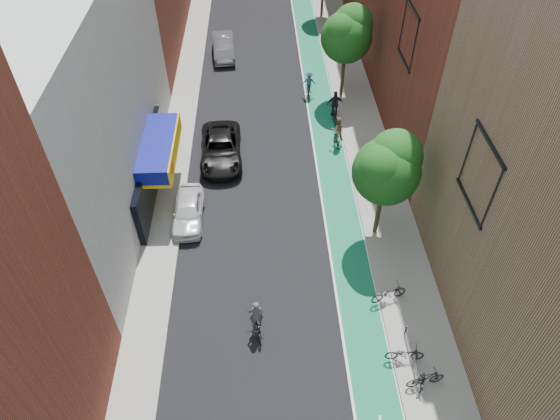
{
  "coord_description": "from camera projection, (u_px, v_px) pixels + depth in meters",
  "views": [
    {
      "loc": [
        -0.4,
        -8.35,
        20.03
      ],
      "look_at": [
        0.45,
        10.5,
        1.5
      ],
      "focal_mm": 32.0,
      "sensor_mm": 36.0,
      "label": 1
    }
  ],
  "objects": [
    {
      "name": "parked_car_black",
      "position": [
        221.0,
        149.0,
        31.45
      ],
      "size": [
        2.76,
        5.6,
        1.53
      ],
      "primitive_type": "imported",
      "rotation": [
        0.0,
        0.0,
        0.04
      ],
      "color": "black",
      "rests_on": "ground"
    },
    {
      "name": "cyclist_lane_mid",
      "position": [
        335.0,
        110.0,
        34.44
      ],
      "size": [
        1.12,
        1.88,
        2.24
      ],
      "rotation": [
        0.0,
        0.0,
        3.17
      ],
      "color": "black",
      "rests_on": "ground"
    },
    {
      "name": "cyclist_lead",
      "position": [
        257.0,
        322.0,
        22.46
      ],
      "size": [
        0.95,
        1.95,
        2.06
      ],
      "rotation": [
        0.0,
        0.0,
        3.31
      ],
      "color": "black",
      "rests_on": "ground"
    },
    {
      "name": "parked_bike_far",
      "position": [
        389.0,
        293.0,
        23.67
      ],
      "size": [
        1.91,
        1.11,
        0.95
      ],
      "primitive_type": "imported",
      "rotation": [
        0.0,
        0.0,
        1.85
      ],
      "color": "black",
      "rests_on": "sidewalk_right"
    },
    {
      "name": "sidewalk_right",
      "position": [
        349.0,
        81.0,
        38.69
      ],
      "size": [
        3.0,
        68.0,
        0.15
      ],
      "primitive_type": "cube",
      "color": "gray",
      "rests_on": "ground"
    },
    {
      "name": "parked_car_silver",
      "position": [
        224.0,
        47.0,
        41.24
      ],
      "size": [
        2.06,
        4.9,
        1.57
      ],
      "primitive_type": "imported",
      "rotation": [
        0.0,
        0.0,
        0.08
      ],
      "color": "gray",
      "rests_on": "ground"
    },
    {
      "name": "cyclist_lane_far",
      "position": [
        309.0,
        85.0,
        36.78
      ],
      "size": [
        1.05,
        1.73,
        1.9
      ],
      "rotation": [
        0.0,
        0.0,
        3.05
      ],
      "color": "black",
      "rests_on": "ground"
    },
    {
      "name": "ground",
      "position": [
        281.0,
        420.0,
        20.0
      ],
      "size": [
        160.0,
        160.0,
        0.0
      ],
      "primitive_type": "plane",
      "color": "black",
      "rests_on": "ground"
    },
    {
      "name": "parked_bike_mid",
      "position": [
        426.0,
        379.0,
        20.56
      ],
      "size": [
        1.73,
        0.73,
        1.01
      ],
      "primitive_type": "imported",
      "rotation": [
        0.0,
        0.0,
        1.73
      ],
      "color": "black",
      "rests_on": "sidewalk_right"
    },
    {
      "name": "bike_lane",
      "position": [
        317.0,
        83.0,
        38.66
      ],
      "size": [
        2.0,
        68.0,
        0.01
      ],
      "primitive_type": "cube",
      "color": "#126A48",
      "rests_on": "ground"
    },
    {
      "name": "parked_car_white",
      "position": [
        188.0,
        210.0,
        27.59
      ],
      "size": [
        1.65,
        4.03,
        1.37
      ],
      "primitive_type": "imported",
      "rotation": [
        0.0,
        0.0,
        0.01
      ],
      "color": "silver",
      "rests_on": "ground"
    },
    {
      "name": "cyclist_lane_near",
      "position": [
        337.0,
        133.0,
        32.36
      ],
      "size": [
        0.9,
        1.54,
        2.07
      ],
      "rotation": [
        0.0,
        0.0,
        3.25
      ],
      "color": "black",
      "rests_on": "ground"
    },
    {
      "name": "parked_bike_near",
      "position": [
        405.0,
        354.0,
        21.44
      ],
      "size": [
        1.71,
        0.67,
        0.88
      ],
      "primitive_type": "imported",
      "rotation": [
        0.0,
        0.0,
        1.52
      ],
      "color": "black",
      "rests_on": "sidewalk_right"
    },
    {
      "name": "building_left_white",
      "position": [
        53.0,
        106.0,
        25.42
      ],
      "size": [
        8.0,
        20.0,
        12.0
      ],
      "primitive_type": "cube",
      "color": "silver",
      "rests_on": "ground"
    },
    {
      "name": "sidewalk_left",
      "position": [
        187.0,
        85.0,
        38.29
      ],
      "size": [
        2.0,
        68.0,
        0.15
      ],
      "primitive_type": "cube",
      "color": "gray",
      "rests_on": "ground"
    },
    {
      "name": "tree_mid",
      "position": [
        347.0,
        33.0,
        33.88
      ],
      "size": [
        3.55,
        3.53,
        6.74
      ],
      "color": "#332619",
      "rests_on": "ground"
    },
    {
      "name": "tree_near",
      "position": [
        388.0,
        167.0,
        24.06
      ],
      "size": [
        3.4,
        3.36,
        6.42
      ],
      "color": "#332619",
      "rests_on": "ground"
    }
  ]
}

